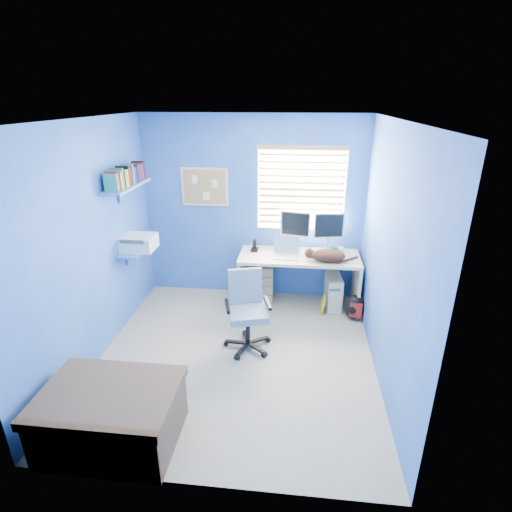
# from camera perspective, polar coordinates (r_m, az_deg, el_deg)

# --- Properties ---
(floor) EXTENTS (3.00, 3.20, 0.00)m
(floor) POSITION_cam_1_polar(r_m,az_deg,el_deg) (4.58, -2.83, -14.09)
(floor) COLOR tan
(floor) RESTS_ON ground
(ceiling) EXTENTS (3.00, 3.20, 0.00)m
(ceiling) POSITION_cam_1_polar(r_m,az_deg,el_deg) (3.72, -3.59, 18.89)
(ceiling) COLOR white
(ceiling) RESTS_ON wall_back
(wall_back) EXTENTS (3.00, 0.01, 2.50)m
(wall_back) POSITION_cam_1_polar(r_m,az_deg,el_deg) (5.49, -0.48, 6.66)
(wall_back) COLOR #2855AF
(wall_back) RESTS_ON ground
(wall_front) EXTENTS (3.00, 0.01, 2.50)m
(wall_front) POSITION_cam_1_polar(r_m,az_deg,el_deg) (2.59, -8.96, -12.27)
(wall_front) COLOR #2855AF
(wall_front) RESTS_ON ground
(wall_left) EXTENTS (0.01, 3.20, 2.50)m
(wall_left) POSITION_cam_1_polar(r_m,az_deg,el_deg) (4.47, -22.52, 1.34)
(wall_left) COLOR #2855AF
(wall_left) RESTS_ON ground
(wall_right) EXTENTS (0.01, 3.20, 2.50)m
(wall_right) POSITION_cam_1_polar(r_m,az_deg,el_deg) (4.03, 18.39, -0.25)
(wall_right) COLOR #2855AF
(wall_right) RESTS_ON ground
(desk) EXTENTS (1.58, 0.65, 0.74)m
(desk) POSITION_cam_1_polar(r_m,az_deg,el_deg) (5.43, 6.06, -3.53)
(desk) COLOR beige
(desk) RESTS_ON floor
(laptop) EXTENTS (0.34, 0.28, 0.22)m
(laptop) POSITION_cam_1_polar(r_m,az_deg,el_deg) (5.17, 4.24, 0.98)
(laptop) COLOR silver
(laptop) RESTS_ON desk
(monitor_left) EXTENTS (0.42, 0.19, 0.54)m
(monitor_left) POSITION_cam_1_polar(r_m,az_deg,el_deg) (5.40, 5.60, 3.63)
(monitor_left) COLOR silver
(monitor_left) RESTS_ON desk
(monitor_right) EXTENTS (0.41, 0.18, 0.54)m
(monitor_right) POSITION_cam_1_polar(r_m,az_deg,el_deg) (5.39, 10.33, 3.35)
(monitor_right) COLOR silver
(monitor_right) RESTS_ON desk
(phone) EXTENTS (0.09, 0.11, 0.17)m
(phone) POSITION_cam_1_polar(r_m,az_deg,el_deg) (5.38, -0.20, 1.58)
(phone) COLOR black
(phone) RESTS_ON desk
(mug) EXTENTS (0.10, 0.09, 0.10)m
(mug) POSITION_cam_1_polar(r_m,az_deg,el_deg) (5.35, 11.12, 0.63)
(mug) COLOR #1C8564
(mug) RESTS_ON desk
(cd_spindle) EXTENTS (0.13, 0.13, 0.07)m
(cd_spindle) POSITION_cam_1_polar(r_m,az_deg,el_deg) (5.46, 11.87, 0.84)
(cd_spindle) COLOR silver
(cd_spindle) RESTS_ON desk
(cat) EXTENTS (0.46, 0.28, 0.16)m
(cat) POSITION_cam_1_polar(r_m,az_deg,el_deg) (5.11, 10.22, 0.04)
(cat) COLOR black
(cat) RESTS_ON desk
(tower_pc) EXTENTS (0.23, 0.45, 0.45)m
(tower_pc) POSITION_cam_1_polar(r_m,az_deg,el_deg) (5.54, 10.94, -4.96)
(tower_pc) COLOR beige
(tower_pc) RESTS_ON floor
(drawer_boxes) EXTENTS (0.35, 0.28, 0.54)m
(drawer_boxes) POSITION_cam_1_polar(r_m,az_deg,el_deg) (5.60, 0.68, -3.74)
(drawer_boxes) COLOR tan
(drawer_boxes) RESTS_ON floor
(yellow_book) EXTENTS (0.03, 0.17, 0.24)m
(yellow_book) POSITION_cam_1_polar(r_m,az_deg,el_deg) (5.40, 9.52, -6.86)
(yellow_book) COLOR yellow
(yellow_book) RESTS_ON floor
(backpack) EXTENTS (0.33, 0.28, 0.33)m
(backpack) POSITION_cam_1_polar(r_m,az_deg,el_deg) (5.33, 13.96, -7.09)
(backpack) COLOR black
(backpack) RESTS_ON floor
(bed_corner) EXTENTS (1.05, 0.75, 0.50)m
(bed_corner) POSITION_cam_1_polar(r_m,az_deg,el_deg) (3.72, -19.91, -20.74)
(bed_corner) COLOR brown
(bed_corner) RESTS_ON floor
(office_chair) EXTENTS (0.64, 0.64, 0.89)m
(office_chair) POSITION_cam_1_polar(r_m,az_deg,el_deg) (4.58, -1.25, -9.14)
(office_chair) COLOR black
(office_chair) RESTS_ON floor
(window_blinds) EXTENTS (1.15, 0.05, 1.10)m
(window_blinds) POSITION_cam_1_polar(r_m,az_deg,el_deg) (5.35, 6.49, 9.44)
(window_blinds) COLOR white
(window_blinds) RESTS_ON ground
(corkboard) EXTENTS (0.64, 0.02, 0.52)m
(corkboard) POSITION_cam_1_polar(r_m,az_deg,el_deg) (5.51, -7.34, 9.76)
(corkboard) COLOR beige
(corkboard) RESTS_ON ground
(wall_shelves) EXTENTS (0.42, 0.90, 1.05)m
(wall_shelves) POSITION_cam_1_polar(r_m,az_deg,el_deg) (4.99, -17.39, 6.29)
(wall_shelves) COLOR #3F7AC6
(wall_shelves) RESTS_ON ground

